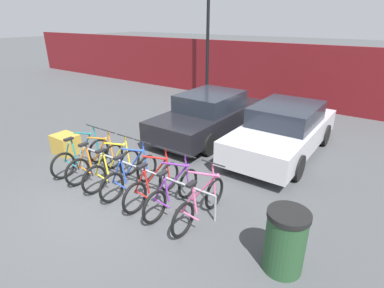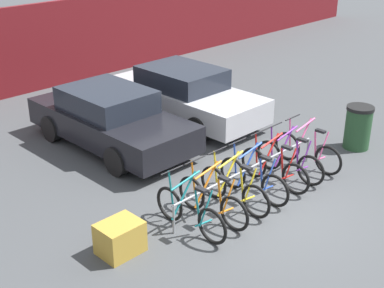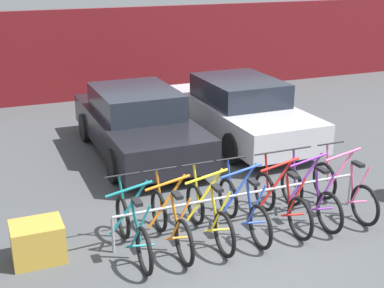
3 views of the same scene
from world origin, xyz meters
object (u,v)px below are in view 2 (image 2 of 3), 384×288
bicycle_red (274,168)px  car_black (110,118)px  bicycle_orange (212,201)px  bicycle_purple (289,160)px  bike_rack (249,171)px  bicycle_blue (253,179)px  bicycle_yellow (234,189)px  bicycle_teal (190,212)px  cargo_crate (120,238)px  car_silver (184,94)px  bicycle_pink (307,151)px  trash_bin (358,127)px

bicycle_red → car_black: bearing=104.7°
bicycle_orange → bicycle_purple: 2.36m
bike_rack → bicycle_red: 0.64m
bike_rack → bicycle_blue: size_ratio=2.42×
bicycle_red → bicycle_yellow: bearing=178.6°
bike_rack → bicycle_teal: size_ratio=2.42×
bicycle_orange → cargo_crate: bicycle_orange is taller
bicycle_blue → car_silver: bearing=65.7°
bicycle_teal → cargo_crate: bicycle_teal is taller
car_silver → car_black: bearing=-178.9°
bicycle_pink → bike_rack: bearing=171.9°
bicycle_orange → car_silver: size_ratio=0.38×
bicycle_pink → bicycle_blue: bearing=176.6°
bicycle_blue → trash_bin: bearing=-1.6°
bicycle_blue → bicycle_red: (0.67, 0.00, 0.00)m
bicycle_blue → car_black: size_ratio=0.39×
bicycle_blue → bicycle_pink: (1.85, 0.00, 0.00)m
bike_rack → trash_bin: size_ratio=4.01×
bicycle_yellow → bicycle_purple: size_ratio=1.00×
bicycle_purple → car_black: size_ratio=0.39×
bicycle_red → bicycle_purple: 0.52m
bicycle_teal → bicycle_blue: same height
bike_rack → bicycle_yellow: (-0.63, -0.15, -0.11)m
trash_bin → cargo_crate: size_ratio=1.47×
bike_rack → car_black: bearing=97.9°
bicycle_pink → bicycle_yellow: bearing=176.6°
bicycle_purple → car_silver: car_silver is taller
bicycle_orange → trash_bin: bearing=0.1°
bike_rack → bicycle_orange: bearing=-173.1°
bicycle_orange → bicycle_pink: same height
bicycle_purple → trash_bin: bicycle_purple is taller
bicycle_pink → cargo_crate: bicycle_pink is taller
trash_bin → cargo_crate: bearing=174.7°
bike_rack → bicycle_blue: bicycle_blue is taller
bicycle_blue → bicycle_red: bearing=2.4°
bicycle_orange → bicycle_pink: size_ratio=1.00×
bicycle_pink → car_black: car_black is taller
bicycle_red → car_black: (-1.13, 3.93, 0.31)m
bicycle_yellow → trash_bin: (4.12, -0.25, 0.14)m
bicycle_blue → cargo_crate: size_ratio=2.44×
car_silver → bicycle_orange: bearing=-128.5°
bicycle_blue → bicycle_yellow: bearing=-177.6°
bike_rack → trash_bin: trash_bin is taller
car_silver → trash_bin: 4.50m
bicycle_teal → trash_bin: size_ratio=1.66×
bicycle_yellow → bicycle_red: size_ratio=1.00×
bicycle_red → bicycle_pink: bearing=-1.4°
bicycle_orange → bicycle_pink: bearing=3.1°
bicycle_teal → bicycle_blue: (1.74, 0.00, 0.00)m
bicycle_pink → cargo_crate: size_ratio=2.44×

